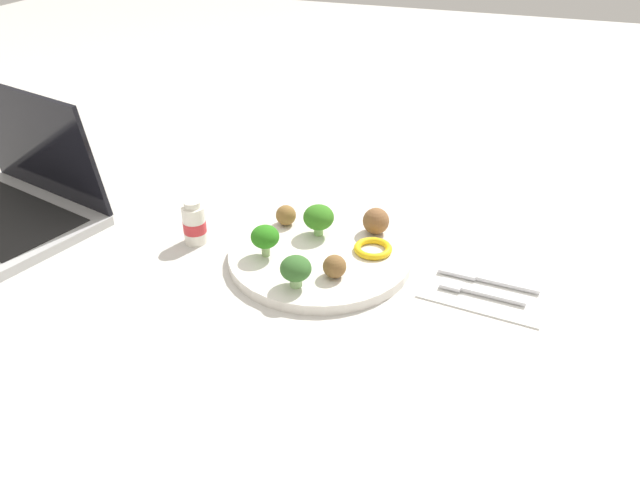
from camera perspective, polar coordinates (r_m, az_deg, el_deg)
The scene contains 14 objects.
ground_plane at distance 0.96m, azimuth -0.00°, elevation -1.83°, with size 4.00×4.00×0.00m, color beige.
plate at distance 0.96m, azimuth -0.00°, elevation -1.43°, with size 0.28×0.28×0.02m, color white.
broccoli_floret_mid_left at distance 0.93m, azimuth -5.02°, elevation 0.25°, with size 0.04×0.04×0.05m.
broccoli_floret_near_rim at distance 0.98m, azimuth -0.13°, elevation 2.05°, with size 0.05×0.05×0.05m.
broccoli_floret_front_left at distance 0.86m, azimuth -2.04°, elevation -2.70°, with size 0.04×0.04×0.05m.
meatball_mid_right at distance 0.89m, azimuth 1.33°, elevation -2.42°, with size 0.03×0.03×0.03m, color brown.
meatball_back_right at distance 1.02m, azimuth -3.12°, elevation 2.26°, with size 0.03×0.03×0.03m, color brown.
meatball_center at distance 1.00m, azimuth 5.11°, elevation 1.73°, with size 0.04×0.04×0.04m, color brown.
pepper_ring_far_rim at distance 0.96m, azimuth 4.84°, elevation -0.77°, with size 0.06×0.06×0.01m, color yellow.
napkin at distance 0.93m, azimuth 14.80°, elevation -4.29°, with size 0.17×0.12×0.01m, color white.
fork at distance 0.91m, azimuth 14.12°, elevation -4.52°, with size 0.12×0.03×0.01m.
knife at distance 0.94m, azimuth 14.66°, elevation -3.37°, with size 0.15×0.02×0.01m.
yogurt_bottle at distance 1.01m, azimuth -11.36°, elevation 1.45°, with size 0.04×0.04×0.07m.
laptop at distance 1.18m, azimuth -26.44°, elevation 3.49°, with size 0.36×0.30×0.21m.
Camera 1 is at (-0.28, 0.76, 0.52)m, focal length 35.16 mm.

